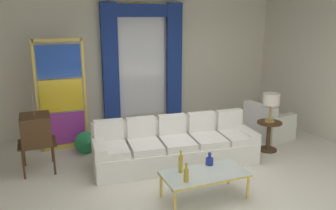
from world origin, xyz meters
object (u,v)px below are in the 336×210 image
couch_white_long (174,146)px  stained_glass_divider (62,98)px  bottle_blue_decanter (186,174)px  table_lamp_brass (271,100)px  vintage_tv (36,130)px  bottle_crystal_tall (181,163)px  armchair_white (267,125)px  bottle_amber_squat (209,161)px  peacock_figurine (87,144)px  coffee_table (205,175)px  round_side_table (269,133)px

couch_white_long → stained_glass_divider: size_ratio=1.36×
bottle_blue_decanter → couch_white_long: bearing=73.0°
table_lamp_brass → vintage_tv: bearing=170.3°
bottle_crystal_tall → bottle_blue_decanter: bearing=-98.8°
couch_white_long → table_lamp_brass: table_lamp_brass is taller
armchair_white → table_lamp_brass: 1.05m
bottle_amber_squat → vintage_tv: 2.97m
bottle_crystal_tall → vintage_tv: bearing=136.8°
vintage_tv → peacock_figurine: bearing=23.9°
bottle_amber_squat → vintage_tv: (-2.42, 1.70, 0.25)m
bottle_blue_decanter → bottle_crystal_tall: (0.04, 0.29, 0.03)m
bottle_amber_squat → peacock_figurine: bearing=126.2°
bottle_amber_squat → peacock_figurine: 2.61m
coffee_table → table_lamp_brass: table_lamp_brass is taller
armchair_white → bottle_crystal_tall: bearing=-149.4°
bottle_crystal_tall → bottle_amber_squat: bearing=9.2°
couch_white_long → armchair_white: size_ratio=3.14×
couch_white_long → coffee_table: size_ratio=2.41×
coffee_table → vintage_tv: vintage_tv is taller
bottle_crystal_tall → couch_white_long: bearing=71.1°
coffee_table → round_side_table: 2.36m
coffee_table → bottle_crystal_tall: bearing=158.0°
stained_glass_divider → vintage_tv: bearing=-121.2°
bottle_amber_squat → stained_glass_divider: stained_glass_divider is taller
couch_white_long → bottle_blue_decanter: size_ratio=10.55×
coffee_table → armchair_white: (2.48, 1.78, -0.09)m
round_side_table → table_lamp_brass: table_lamp_brass is taller
armchair_white → table_lamp_brass: (-0.43, -0.60, 0.74)m
bottle_crystal_tall → armchair_white: (2.80, 1.65, -0.27)m
peacock_figurine → round_side_table: size_ratio=1.01×
bottle_crystal_tall → table_lamp_brass: 2.64m
couch_white_long → round_side_table: size_ratio=5.02×
armchair_white → stained_glass_divider: stained_glass_divider is taller
round_side_table → bottle_blue_decanter: bearing=-150.9°
bottle_crystal_tall → table_lamp_brass: (2.37, 1.05, 0.47)m
coffee_table → bottle_crystal_tall: (-0.32, 0.13, 0.18)m
coffee_table → bottle_crystal_tall: bottle_crystal_tall is taller
couch_white_long → bottle_amber_squat: bearing=-85.0°
vintage_tv → peacock_figurine: (0.89, 0.39, -0.51)m
bottle_blue_decanter → peacock_figurine: (-0.97, 2.47, -0.30)m
armchair_white → bottle_amber_squat: bearing=-145.5°
armchair_white → round_side_table: (-0.43, -0.60, 0.07)m
vintage_tv → stained_glass_divider: bearing=58.8°
coffee_table → stained_glass_divider: stained_glass_divider is taller
couch_white_long → coffee_table: 1.36m
stained_glass_divider → round_side_table: bearing=-23.2°
bottle_blue_decanter → coffee_table: bearing=23.3°
armchair_white → peacock_figurine: armchair_white is taller
coffee_table → armchair_white: armchair_white is taller
bottle_crystal_tall → bottle_amber_squat: bottle_crystal_tall is taller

